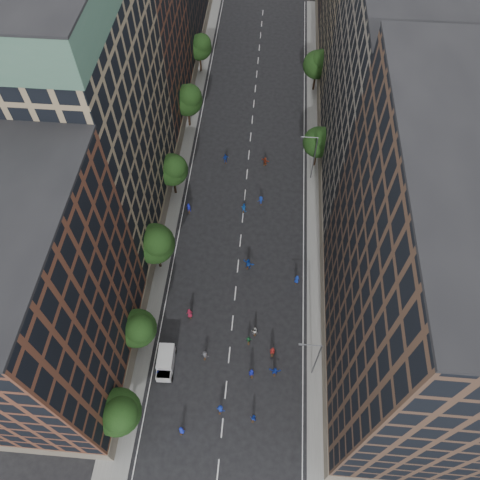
{
  "coord_description": "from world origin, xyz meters",
  "views": [
    {
      "loc": [
        3.16,
        -8.24,
        58.18
      ],
      "look_at": [
        0.03,
        30.22,
        2.0
      ],
      "focal_mm": 35.0,
      "sensor_mm": 36.0,
      "label": 1
    }
  ],
  "objects": [
    {
      "name": "skater_7",
      "position": [
        5.5,
        14.09,
        0.95
      ],
      "size": [
        0.72,
        0.5,
        1.91
      ],
      "primitive_type": "imported",
      "rotation": [
        0.0,
        0.0,
        3.2
      ],
      "color": "maroon",
      "rests_on": "ground"
    },
    {
      "name": "tree_left_0",
      "position": [
        -11.01,
        3.85,
        5.96
      ],
      "size": [
        5.2,
        5.2,
        8.83
      ],
      "color": "black",
      "rests_on": "ground"
    },
    {
      "name": "streetlamp_near",
      "position": [
        10.37,
        12.0,
        5.17
      ],
      "size": [
        2.64,
        0.22,
        9.06
      ],
      "color": "#595B60",
      "rests_on": "ground"
    },
    {
      "name": "tree_left_4",
      "position": [
        -11.0,
        55.84,
        6.1
      ],
      "size": [
        5.4,
        5.4,
        9.08
      ],
      "color": "black",
      "rests_on": "ground"
    },
    {
      "name": "tree_left_3",
      "position": [
        -11.02,
        39.85,
        5.82
      ],
      "size": [
        5.0,
        5.0,
        8.58
      ],
      "color": "black",
      "rests_on": "ground"
    },
    {
      "name": "tree_right_b",
      "position": [
        11.39,
        67.85,
        5.96
      ],
      "size": [
        5.2,
        5.2,
        8.83
      ],
      "color": "black",
      "rests_on": "ground"
    },
    {
      "name": "cargo_van",
      "position": [
        -7.8,
        11.47,
        1.22
      ],
      "size": [
        2.18,
        4.43,
        2.33
      ],
      "rotation": [
        0.0,
        0.0,
        0.03
      ],
      "color": "silver",
      "rests_on": "ground"
    },
    {
      "name": "skater_16",
      "position": [
        -3.82,
        47.41,
        0.93
      ],
      "size": [
        1.17,
        0.78,
        1.85
      ],
      "primitive_type": "imported",
      "rotation": [
        0.0,
        0.0,
        3.48
      ],
      "color": "#13329E",
      "rests_on": "ground"
    },
    {
      "name": "bldg_right_a",
      "position": [
        19.0,
        15.0,
        18.0
      ],
      "size": [
        14.0,
        30.0,
        36.0
      ],
      "primitive_type": "cube",
      "color": "#473226",
      "rests_on": "ground"
    },
    {
      "name": "skater_1",
      "position": [
        3.02,
        11.07,
        0.96
      ],
      "size": [
        0.81,
        0.66,
        1.93
      ],
      "primitive_type": "imported",
      "rotation": [
        0.0,
        0.0,
        3.47
      ],
      "color": "#121B95",
      "rests_on": "ground"
    },
    {
      "name": "skater_4",
      "position": [
        -8.5,
        10.06,
        0.79
      ],
      "size": [
        0.94,
        0.42,
        1.57
      ],
      "primitive_type": "imported",
      "rotation": [
        0.0,
        0.0,
        3.1
      ],
      "color": "#13269C",
      "rests_on": "ground"
    },
    {
      "name": "streetlamp_far",
      "position": [
        10.37,
        45.0,
        5.17
      ],
      "size": [
        2.64,
        0.22,
        9.06
      ],
      "color": "#595B60",
      "rests_on": "ground"
    },
    {
      "name": "skater_12",
      "position": [
        8.5,
        24.98,
        0.79
      ],
      "size": [
        0.87,
        0.69,
        1.57
      ],
      "primitive_type": "imported",
      "rotation": [
        0.0,
        0.0,
        2.87
      ],
      "color": "#1532AA",
      "rests_on": "ground"
    },
    {
      "name": "tree_left_1",
      "position": [
        -11.02,
        13.86,
        5.55
      ],
      "size": [
        4.8,
        4.8,
        8.21
      ],
      "color": "black",
      "rests_on": "ground"
    },
    {
      "name": "skater_6",
      "position": [
        -5.81,
        18.52,
        0.9
      ],
      "size": [
        1.01,
        0.82,
        1.79
      ],
      "primitive_type": "imported",
      "rotation": [
        0.0,
        0.0,
        3.46
      ],
      "color": "maroon",
      "rests_on": "ground"
    },
    {
      "name": "skater_0",
      "position": [
        -4.65,
        3.69,
        0.8
      ],
      "size": [
        0.88,
        0.68,
        1.6
      ],
      "primitive_type": "imported",
      "rotation": [
        0.0,
        0.0,
        2.89
      ],
      "color": "#1626B5",
      "rests_on": "ground"
    },
    {
      "name": "sidewalk_left",
      "position": [
        -12.0,
        47.5,
        0.07
      ],
      "size": [
        4.0,
        105.0,
        0.15
      ],
      "primitive_type": "cube",
      "color": "slate",
      "rests_on": "ground"
    },
    {
      "name": "skater_15",
      "position": [
        2.62,
        38.9,
        0.79
      ],
      "size": [
        1.15,
        0.87,
        1.58
      ],
      "primitive_type": "imported",
      "rotation": [
        0.0,
        0.0,
        3.45
      ],
      "color": "navy",
      "rests_on": "ground"
    },
    {
      "name": "bldg_left_a",
      "position": [
        -19.0,
        11.0,
        15.0
      ],
      "size": [
        14.0,
        22.0,
        30.0
      ],
      "primitive_type": "cube",
      "color": "brown",
      "rests_on": "ground"
    },
    {
      "name": "tree_left_5",
      "position": [
        -11.02,
        71.86,
        5.68
      ],
      "size": [
        4.8,
        4.8,
        8.33
      ],
      "color": "black",
      "rests_on": "ground"
    },
    {
      "name": "skater_11",
      "position": [
        1.48,
        26.91,
        0.95
      ],
      "size": [
        1.84,
        1.25,
        1.9
      ],
      "primitive_type": "imported",
      "rotation": [
        0.0,
        0.0,
        2.71
      ],
      "color": "#133BA1",
      "rests_on": "ground"
    },
    {
      "name": "skater_3",
      "position": [
        -0.37,
        6.4,
        0.82
      ],
      "size": [
        1.19,
        0.87,
        1.64
      ],
      "primitive_type": "imported",
      "rotation": [
        0.0,
        0.0,
        2.87
      ],
      "color": "navy",
      "rests_on": "ground"
    },
    {
      "name": "skater_13",
      "position": [
        -8.5,
        36.4,
        0.92
      ],
      "size": [
        0.74,
        0.55,
        1.84
      ],
      "primitive_type": "imported",
      "rotation": [
        0.0,
        0.0,
        3.32
      ],
      "color": "#161FB7",
      "rests_on": "ground"
    },
    {
      "name": "bldg_left_c",
      "position": [
        -19.0,
        58.0,
        14.0
      ],
      "size": [
        14.0,
        20.0,
        28.0
      ],
      "primitive_type": "cube",
      "color": "brown",
      "rests_on": "ground"
    },
    {
      "name": "tree_left_2",
      "position": [
        -10.99,
        25.83,
        6.36
      ],
      "size": [
        5.6,
        5.6,
        9.45
      ],
      "color": "black",
      "rests_on": "ground"
    },
    {
      "name": "skater_8",
      "position": [
        3.05,
        16.73,
        0.83
      ],
      "size": [
        0.9,
        0.76,
        1.65
      ],
      "primitive_type": "imported",
      "rotation": [
        0.0,
        0.0,
        3.32
      ],
      "color": "silver",
      "rests_on": "ground"
    },
    {
      "name": "skater_2",
      "position": [
        3.59,
        5.79,
        0.76
      ],
      "size": [
        0.8,
        0.65,
        1.53
      ],
      "primitive_type": "imported",
      "rotation": [
        0.0,
        0.0,
        3.04
      ],
      "color": "#122C98",
      "rests_on": "ground"
    },
    {
      "name": "bldg_left_b",
      "position": [
        -19.0,
        35.0,
        17.0
      ],
      "size": [
        14.0,
        26.0,
        34.0
      ],
      "primitive_type": "cube",
      "color": "#89775A",
      "rests_on": "ground"
    },
    {
      "name": "skater_5",
      "position": [
        5.93,
        11.56,
        0.81
      ],
      "size": [
        1.53,
        0.54,
        1.63
      ],
      "primitive_type": "imported",
      "rotation": [
        0.0,
        0.0,
        3.1
      ],
      "color": "#132E9F",
      "rests_on": "ground"
    },
    {
      "name": "bldg_right_b",
      "position": [
        19.0,
        44.0,
        16.5
      ],
      "size": [
        14.0,
        28.0,
        33.0
      ],
      "primitive_type": "cube",
      "color": "#665F54",
      "rests_on": "ground"
    },
    {
      "name": "sidewalk_right",
      "position": [
        12.0,
        47.5,
        0.07
      ],
      "size": [
        4.0,
        105.0,
        0.15
      ],
      "primitive_type": "cube",
      "color": "slate",
      "rests_on": "ground"
    },
    {
      "name": "skater_17",
      "position": [
        2.88,
        47.48,
        0.79
      ],
      "size": [
        1.53,
        0.99,
        1.58
      ],
      "primitive_type": "imported",
      "rotation": [
        0.0,
        0.0,
        2.75
      ],
      "color": "maroon",
      "rests_on": "ground"
    },
    {
      "name": "tree_right_a",
      "position": [
        11.38,
        47.85,
        5.63
      ],
      "size": [
        5.0,
        5.0,
        8.39
      ],
      "color": "black",
      "rests_on": "ground"
    },
    {
      "name": "skater_9",
      "position": [
        -3.04,
        12.93,
        0.76
      ],
      "size": [
        1.07,
        0.75,
        1.52
      ],
      "primitive_type": "imported",
      "rotation": [
        0.0,
        0.0,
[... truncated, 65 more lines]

